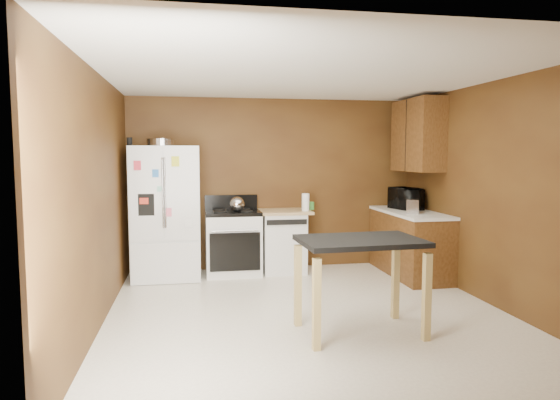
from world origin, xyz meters
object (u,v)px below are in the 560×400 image
object	(u,v)px
dishwasher	(283,240)
microwave	(406,199)
kettle	(237,204)
paper_towel	(306,202)
green_canister	(311,206)
pen_cup	(130,142)
island	(360,254)
gas_range	(233,242)
toaster	(412,206)
refrigerator	(166,213)
roasting_pan	(161,142)

from	to	relation	value
dishwasher	microwave	bearing A→B (deg)	-8.20
kettle	dishwasher	xyz separation A→B (m)	(0.67, 0.15, -0.55)
paper_towel	green_canister	xyz separation A→B (m)	(0.11, 0.17, -0.07)
pen_cup	green_canister	world-z (taller)	pen_cup
pen_cup	kettle	xyz separation A→B (m)	(1.40, 0.02, -0.85)
microwave	island	size ratio (longest dim) A/B	0.44
gas_range	toaster	bearing A→B (deg)	-16.24
microwave	gas_range	world-z (taller)	microwave
paper_towel	microwave	size ratio (longest dim) A/B	0.49
pen_cup	kettle	size ratio (longest dim) A/B	0.53
island	kettle	bearing A→B (deg)	111.24
refrigerator	gas_range	distance (m)	1.01
pen_cup	toaster	world-z (taller)	pen_cup
green_canister	dishwasher	xyz separation A→B (m)	(-0.41, -0.02, -0.49)
roasting_pan	pen_cup	bearing A→B (deg)	-172.31
roasting_pan	dishwasher	bearing A→B (deg)	3.86
microwave	island	bearing A→B (deg)	133.70
roasting_pan	refrigerator	size ratio (longest dim) A/B	0.21
kettle	refrigerator	distance (m)	0.97
island	roasting_pan	bearing A→B (deg)	128.37
green_canister	pen_cup	bearing A→B (deg)	-175.76
pen_cup	microwave	world-z (taller)	pen_cup
toaster	green_canister	bearing A→B (deg)	173.84
roasting_pan	microwave	size ratio (longest dim) A/B	0.75
refrigerator	island	xyz separation A→B (m)	(1.90, -2.48, -0.14)
microwave	dishwasher	size ratio (longest dim) A/B	0.57
gas_range	dishwasher	xyz separation A→B (m)	(0.72, 0.02, -0.01)
island	microwave	bearing A→B (deg)	57.26
refrigerator	island	world-z (taller)	refrigerator
refrigerator	island	bearing A→B (deg)	-52.57
paper_towel	refrigerator	world-z (taller)	refrigerator
green_canister	refrigerator	size ratio (longest dim) A/B	0.06
roasting_pan	green_canister	size ratio (longest dim) A/B	3.40
kettle	pen_cup	bearing A→B (deg)	-179.38
roasting_pan	green_canister	distance (m)	2.28
paper_towel	gas_range	size ratio (longest dim) A/B	0.23
pen_cup	island	world-z (taller)	pen_cup
pen_cup	microwave	size ratio (longest dim) A/B	0.22
refrigerator	dishwasher	world-z (taller)	refrigerator
pen_cup	toaster	xyz separation A→B (m)	(3.72, -0.55, -0.86)
green_canister	island	world-z (taller)	green_canister
toaster	island	xyz separation A→B (m)	(-1.38, -1.85, -0.24)
pen_cup	microwave	bearing A→B (deg)	-1.29
pen_cup	dishwasher	world-z (taller)	pen_cup
roasting_pan	island	xyz separation A→B (m)	(1.94, -2.45, -1.09)
toaster	microwave	world-z (taller)	microwave
toaster	gas_range	world-z (taller)	gas_range
green_canister	dishwasher	distance (m)	0.64
pen_cup	island	xyz separation A→B (m)	(2.34, -2.40, -1.10)
pen_cup	paper_towel	size ratio (longest dim) A/B	0.44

